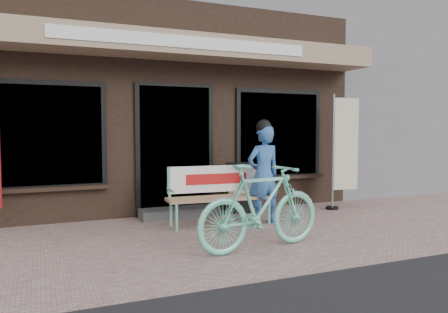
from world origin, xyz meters
name	(u,v)px	position (x,y,z in m)	size (l,w,h in m)	color
ground	(220,242)	(0.00, 0.00, 0.00)	(70.00, 70.00, 0.00)	tan
storefront	(137,61)	(0.00, 4.96, 2.99)	(7.00, 6.77, 6.00)	black
neighbor_right_near	(402,86)	(8.50, 5.50, 2.80)	(10.00, 7.00, 5.60)	slate
bench	(219,190)	(0.40, 1.03, 0.52)	(1.65, 0.51, 0.88)	#6CD4B4
person	(264,172)	(1.05, 0.80, 0.78)	(0.57, 0.40, 1.59)	#3061A6
bicycle	(261,207)	(0.33, -0.49, 0.52)	(0.49, 1.73, 1.04)	#6CD4B4
nobori_cream	(344,150)	(2.94, 1.29, 1.07)	(0.61, 0.26, 2.07)	gray
menu_stand	(239,187)	(1.02, 1.64, 0.45)	(0.45, 0.18, 0.88)	black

